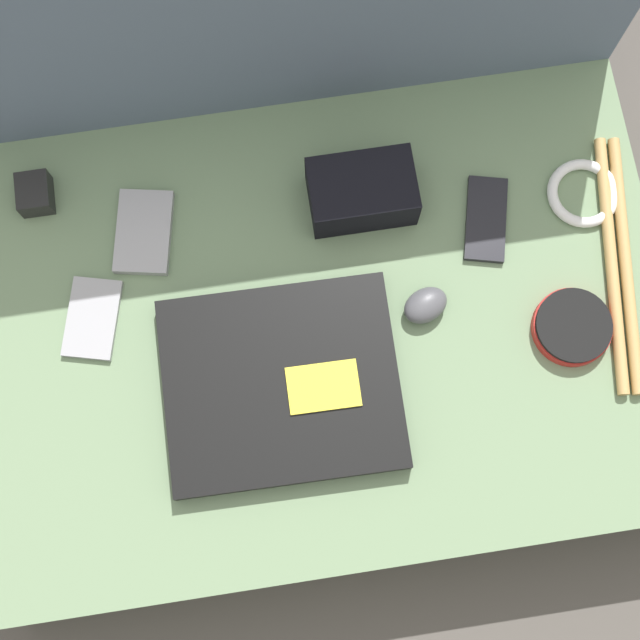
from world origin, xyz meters
The scene contains 12 objects.
ground_plane centered at (0.00, 0.00, 0.00)m, with size 8.00×8.00×0.00m, color #4C4742.
couch_seat centered at (0.00, 0.00, 0.07)m, with size 0.91×0.63×0.15m.
laptop centered at (-0.06, -0.07, 0.16)m, with size 0.30×0.26×0.03m.
computer_mouse centered at (0.14, 0.00, 0.16)m, with size 0.07×0.06×0.03m.
speaker_puck centered at (0.32, -0.06, 0.16)m, with size 0.10×0.10×0.02m.
phone_silver centered at (-0.29, 0.05, 0.15)m, with size 0.09×0.12×0.01m.
phone_black centered at (0.24, 0.11, 0.15)m, with size 0.08×0.13×0.01m.
phone_small centered at (-0.21, 0.16, 0.16)m, with size 0.09×0.13×0.01m.
camera_pouch centered at (0.08, 0.16, 0.18)m, with size 0.14×0.09×0.07m.
charger_brick centered at (-0.35, 0.23, 0.17)m, with size 0.04×0.05×0.03m.
cable_coil centered at (0.38, 0.12, 0.16)m, with size 0.10×0.10×0.01m.
drumstick_pair centered at (0.40, 0.02, 0.16)m, with size 0.08×0.35×0.02m.
Camera 1 is at (-0.04, -0.26, 1.28)m, focal length 50.00 mm.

